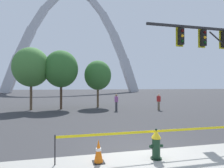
% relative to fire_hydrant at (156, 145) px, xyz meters
% --- Properties ---
extents(ground_plane, '(240.00, 240.00, 0.00)m').
position_rel_fire_hydrant_xyz_m(ground_plane, '(-0.08, 0.94, -0.47)').
color(ground_plane, '#333335').
extents(fire_hydrant, '(0.46, 0.48, 0.99)m').
position_rel_fire_hydrant_xyz_m(fire_hydrant, '(0.00, 0.00, 0.00)').
color(fire_hydrant, black).
rests_on(fire_hydrant, ground).
extents(caution_tape_barrier, '(6.43, 0.05, 0.92)m').
position_rel_fire_hydrant_xyz_m(caution_tape_barrier, '(0.02, 0.26, 0.18)').
color(caution_tape_barrier, '#232326').
rests_on(caution_tape_barrier, ground).
extents(traffic_cone_by_hydrant, '(0.36, 0.36, 0.73)m').
position_rel_fire_hydrant_xyz_m(traffic_cone_by_hydrant, '(-1.87, 0.13, -0.11)').
color(traffic_cone_by_hydrant, black).
rests_on(traffic_cone_by_hydrant, ground).
extents(traffic_signal_gantry, '(6.42, 0.44, 6.00)m').
position_rel_fire_hydrant_xyz_m(traffic_signal_gantry, '(5.61, 3.38, 3.80)').
color(traffic_signal_gantry, '#232326').
rests_on(traffic_signal_gantry, ground).
extents(monument_arch, '(48.13, 2.98, 37.74)m').
position_rel_fire_hydrant_xyz_m(monument_arch, '(-0.08, 63.90, 16.12)').
color(monument_arch, '#B2B5BC').
rests_on(monument_arch, ground).
extents(tree_far_left, '(3.53, 3.53, 6.18)m').
position_rel_fire_hydrant_xyz_m(tree_far_left, '(-6.26, 14.37, 3.76)').
color(tree_far_left, brown).
rests_on(tree_far_left, ground).
extents(tree_left_mid, '(3.43, 3.43, 6.01)m').
position_rel_fire_hydrant_xyz_m(tree_left_mid, '(-3.39, 14.39, 3.64)').
color(tree_left_mid, '#473323').
rests_on(tree_left_mid, ground).
extents(tree_center_left, '(2.97, 2.97, 5.20)m').
position_rel_fire_hydrant_xyz_m(tree_center_left, '(0.53, 15.19, 3.09)').
color(tree_center_left, brown).
rests_on(tree_center_left, ground).
extents(pedestrian_walking_left, '(0.37, 0.39, 1.59)m').
position_rel_fire_hydrant_xyz_m(pedestrian_walking_left, '(5.96, 11.41, 0.35)').
color(pedestrian_walking_left, brown).
rests_on(pedestrian_walking_left, ground).
extents(pedestrian_standing_center, '(0.38, 0.29, 1.59)m').
position_rel_fire_hydrant_xyz_m(pedestrian_standing_center, '(1.78, 11.88, 0.35)').
color(pedestrian_standing_center, '#38383D').
rests_on(pedestrian_standing_center, ground).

